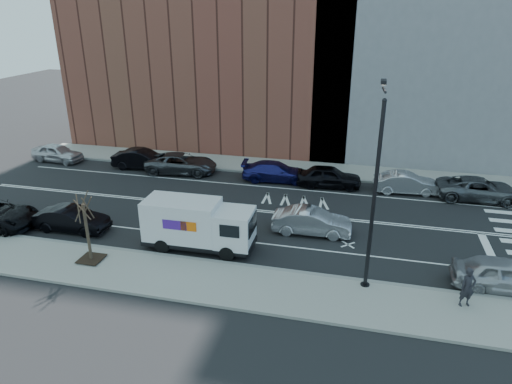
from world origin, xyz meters
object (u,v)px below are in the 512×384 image
at_px(fedex_van, 198,224).
at_px(pedestrian, 468,287).
at_px(near_parked_front, 504,275).
at_px(far_parked_a, 57,153).
at_px(far_parked_b, 143,159).
at_px(driving_sedan, 312,222).

xyz_separation_m(fedex_van, pedestrian, (13.39, -2.39, -0.38)).
bearing_deg(fedex_van, near_parked_front, -2.36).
bearing_deg(near_parked_front, pedestrian, 133.96).
relative_size(far_parked_a, far_parked_b, 0.92).
bearing_deg(pedestrian, far_parked_a, 134.76).
distance_m(driving_sedan, near_parked_front, 10.20).
xyz_separation_m(near_parked_front, pedestrian, (-1.99, -1.96, 0.28)).
xyz_separation_m(fedex_van, far_parked_a, (-17.13, 11.56, -0.70)).
bearing_deg(far_parked_b, fedex_van, -144.75).
bearing_deg(near_parked_front, far_parked_b, 63.37).
bearing_deg(near_parked_front, driving_sedan, 68.34).
height_order(fedex_van, near_parked_front, fedex_van).
bearing_deg(driving_sedan, fedex_van, 117.33).
bearing_deg(driving_sedan, near_parked_front, -112.67).
distance_m(fedex_van, near_parked_front, 15.41).
distance_m(near_parked_front, pedestrian, 2.81).
height_order(far_parked_a, pedestrian, pedestrian).
bearing_deg(fedex_van, driving_sedan, 28.14).
bearing_deg(pedestrian, near_parked_front, 23.85).
relative_size(fedex_van, far_parked_a, 1.37).
bearing_deg(driving_sedan, far_parked_b, 59.41).
distance_m(far_parked_b, near_parked_front, 27.30).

